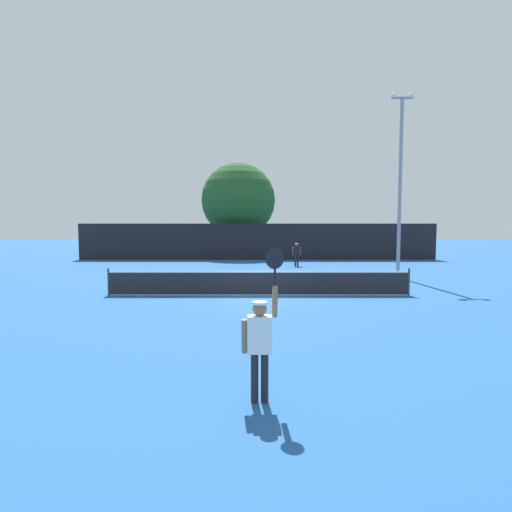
% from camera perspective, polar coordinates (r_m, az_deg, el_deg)
% --- Properties ---
extents(ground_plane, '(120.00, 120.00, 0.00)m').
position_cam_1_polar(ground_plane, '(16.74, 0.10, -5.33)').
color(ground_plane, '#235693').
extents(tennis_net, '(11.99, 0.08, 1.07)m').
position_cam_1_polar(tennis_net, '(16.66, 0.10, -3.60)').
color(tennis_net, '#232328').
rests_on(tennis_net, ground).
extents(perimeter_fence, '(28.16, 0.12, 2.85)m').
position_cam_1_polar(perimeter_fence, '(33.06, -0.09, 1.96)').
color(perimeter_fence, black).
rests_on(perimeter_fence, ground).
extents(player_serving, '(0.68, 0.39, 2.45)m').
position_cam_1_polar(player_serving, '(6.72, 0.33, -10.78)').
color(player_serving, white).
rests_on(player_serving, ground).
extents(player_receiving, '(0.57, 0.23, 1.54)m').
position_cam_1_polar(player_receiving, '(28.18, 5.26, 0.51)').
color(player_receiving, black).
rests_on(player_receiving, ground).
extents(tennis_ball, '(0.07, 0.07, 0.07)m').
position_cam_1_polar(tennis_ball, '(18.64, -8.98, -4.28)').
color(tennis_ball, '#CCE033').
rests_on(tennis_ball, ground).
extents(light_pole, '(1.18, 0.28, 9.51)m').
position_cam_1_polar(light_pole, '(23.31, 18.73, 10.33)').
color(light_pole, gray).
rests_on(light_pole, ground).
extents(large_tree, '(6.43, 6.43, 8.11)m').
position_cam_1_polar(large_tree, '(36.93, -2.70, 7.57)').
color(large_tree, brown).
rests_on(large_tree, ground).
extents(parked_car_near, '(2.39, 4.40, 1.69)m').
position_cam_1_polar(parked_car_near, '(40.09, -3.70, 1.44)').
color(parked_car_near, white).
rests_on(parked_car_near, ground).
extents(parked_car_mid, '(2.28, 4.36, 1.69)m').
position_cam_1_polar(parked_car_mid, '(41.97, 8.96, 1.53)').
color(parked_car_mid, '#B7B7BC').
rests_on(parked_car_mid, ground).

